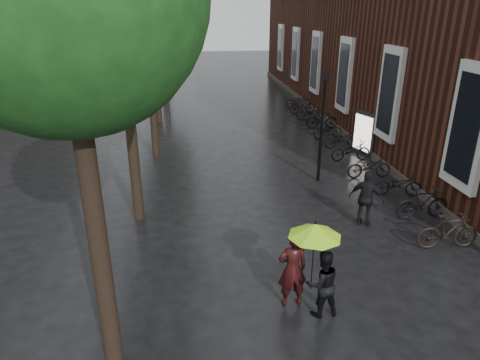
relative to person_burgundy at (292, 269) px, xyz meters
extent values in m
cube|color=#38160F|center=(10.85, 17.19, 5.09)|extent=(10.00, 33.00, 12.00)
cube|color=silver|center=(5.80, 3.19, 2.09)|extent=(0.25, 1.60, 3.60)
cube|color=black|center=(5.70, 3.19, 2.09)|extent=(0.10, 1.20, 3.00)
cube|color=silver|center=(5.80, 8.19, 2.09)|extent=(0.25, 1.60, 3.60)
cube|color=black|center=(5.70, 8.19, 2.09)|extent=(0.10, 1.20, 3.00)
cube|color=silver|center=(5.80, 13.19, 2.09)|extent=(0.25, 1.60, 3.60)
cube|color=black|center=(5.70, 13.19, 2.09)|extent=(0.10, 1.20, 3.00)
cube|color=silver|center=(5.80, 18.19, 2.09)|extent=(0.25, 1.60, 3.60)
cube|color=black|center=(5.70, 18.19, 2.09)|extent=(0.10, 1.20, 3.00)
cube|color=silver|center=(5.80, 23.19, 2.09)|extent=(0.25, 1.60, 3.60)
cube|color=black|center=(5.70, 23.19, 2.09)|extent=(0.10, 1.20, 3.00)
cube|color=silver|center=(5.80, 28.19, 2.09)|extent=(0.25, 1.60, 3.60)
cube|color=black|center=(5.70, 28.19, 2.09)|extent=(0.10, 1.20, 3.00)
cube|color=#3F3833|center=(5.95, 17.19, -0.76)|extent=(0.40, 33.00, 0.30)
cylinder|color=black|center=(-3.65, -1.31, 1.43)|extent=(0.32, 0.32, 4.68)
cylinder|color=black|center=(-3.75, 4.69, 1.35)|extent=(0.32, 0.32, 4.51)
cylinder|color=black|center=(-3.55, 10.69, 1.57)|extent=(0.32, 0.32, 4.95)
cylinder|color=black|center=(-3.70, 16.69, 1.29)|extent=(0.32, 0.32, 4.40)
cylinder|color=black|center=(-3.60, 22.69, 1.49)|extent=(0.32, 0.32, 4.79)
cylinder|color=black|center=(-3.65, 28.69, 1.38)|extent=(0.32, 0.32, 4.57)
imported|color=black|center=(0.00, 0.00, 0.00)|extent=(0.70, 0.50, 1.81)
imported|color=black|center=(0.56, -0.40, -0.14)|extent=(0.79, 0.64, 1.54)
cylinder|color=black|center=(0.36, -0.26, 0.36)|extent=(0.02, 0.02, 1.42)
cone|color=#AAFF1A|center=(0.36, -0.26, 1.07)|extent=(1.12, 1.12, 0.28)
cylinder|color=black|center=(0.36, -0.26, 1.26)|extent=(0.02, 0.02, 0.08)
imported|color=black|center=(3.08, 3.36, -0.03)|extent=(1.09, 0.94, 1.76)
imported|color=black|center=(4.79, 1.79, -0.39)|extent=(1.73, 0.55, 1.03)
imported|color=black|center=(5.03, 3.56, -0.39)|extent=(1.73, 0.52, 1.03)
imported|color=black|center=(5.09, 5.32, -0.48)|extent=(1.69, 0.92, 0.84)
imported|color=black|center=(4.76, 7.06, -0.46)|extent=(1.72, 0.62, 0.90)
imported|color=black|center=(4.77, 9.03, -0.45)|extent=(1.74, 0.64, 0.91)
imported|color=black|center=(4.99, 10.79, -0.47)|extent=(1.69, 0.72, 0.87)
imported|color=black|center=(4.87, 12.45, -0.49)|extent=(1.64, 0.82, 0.82)
imported|color=black|center=(5.11, 14.24, -0.40)|extent=(1.75, 0.80, 1.01)
imported|color=black|center=(4.98, 16.06, -0.48)|extent=(1.70, 0.92, 0.85)
imported|color=black|center=(4.96, 17.73, -0.40)|extent=(1.72, 0.65, 1.01)
imported|color=black|center=(5.08, 19.31, -0.47)|extent=(1.69, 0.65, 0.88)
cube|color=black|center=(5.67, 9.72, 0.04)|extent=(0.26, 1.26, 1.90)
cube|color=silver|center=(5.53, 9.72, 0.09)|extent=(0.04, 1.06, 1.56)
cylinder|color=black|center=(2.74, 7.00, 1.01)|extent=(0.12, 0.12, 3.84)
cube|color=black|center=(2.74, 7.00, 3.03)|extent=(0.21, 0.21, 0.34)
sphere|color=#FFE5B2|center=(2.74, 7.00, 3.03)|extent=(0.17, 0.17, 0.17)
cylinder|color=#262628|center=(-3.09, 16.33, 0.20)|extent=(0.05, 0.05, 2.21)
cylinder|color=navy|center=(-3.01, 16.33, 1.30)|extent=(0.03, 0.44, 0.44)
camera|label=1|loc=(-2.10, -7.63, 5.29)|focal=32.00mm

